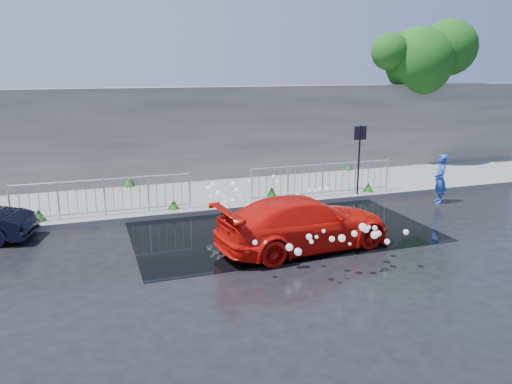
# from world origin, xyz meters

# --- Properties ---
(ground) EXTENTS (90.00, 90.00, 0.00)m
(ground) POSITION_xyz_m (0.00, 0.00, 0.00)
(ground) COLOR black
(ground) RESTS_ON ground
(pavement) EXTENTS (30.00, 4.00, 0.15)m
(pavement) POSITION_xyz_m (0.00, 5.00, 0.07)
(pavement) COLOR #62625D
(pavement) RESTS_ON ground
(curb) EXTENTS (30.00, 0.25, 0.16)m
(curb) POSITION_xyz_m (0.00, 3.00, 0.08)
(curb) COLOR #62625D
(curb) RESTS_ON ground
(retaining_wall) EXTENTS (30.00, 0.60, 3.50)m
(retaining_wall) POSITION_xyz_m (0.00, 7.20, 1.90)
(retaining_wall) COLOR #5C594E
(retaining_wall) RESTS_ON pavement
(puddle) EXTENTS (8.00, 5.00, 0.01)m
(puddle) POSITION_xyz_m (0.50, 1.00, 0.01)
(puddle) COLOR black
(puddle) RESTS_ON ground
(sign_post) EXTENTS (0.45, 0.06, 2.50)m
(sign_post) POSITION_xyz_m (4.20, 3.10, 1.72)
(sign_post) COLOR black
(sign_post) RESTS_ON ground
(tree) EXTENTS (5.01, 2.93, 6.42)m
(tree) POSITION_xyz_m (9.87, 7.41, 4.80)
(tree) COLOR #332114
(tree) RESTS_ON ground
(railing_left) EXTENTS (5.05, 0.05, 1.10)m
(railing_left) POSITION_xyz_m (-4.00, 3.35, 0.74)
(railing_left) COLOR silver
(railing_left) RESTS_ON pavement
(railing_right) EXTENTS (5.05, 0.05, 1.10)m
(railing_right) POSITION_xyz_m (3.00, 3.35, 0.74)
(railing_right) COLOR silver
(railing_right) RESTS_ON pavement
(weeds) EXTENTS (12.17, 3.93, 0.46)m
(weeds) POSITION_xyz_m (-0.30, 4.46, 0.33)
(weeds) COLOR #144512
(weeds) RESTS_ON pavement
(water_spray) EXTENTS (3.61, 5.61, 1.01)m
(water_spray) POSITION_xyz_m (0.30, 0.00, 0.76)
(water_spray) COLOR white
(water_spray) RESTS_ON ground
(red_car) EXTENTS (4.63, 2.31, 1.29)m
(red_car) POSITION_xyz_m (0.52, -0.64, 0.65)
(red_car) COLOR red
(red_car) RESTS_ON ground
(person) EXTENTS (0.59, 0.69, 1.61)m
(person) POSITION_xyz_m (6.50, 1.80, 0.81)
(person) COLOR #2345B1
(person) RESTS_ON ground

